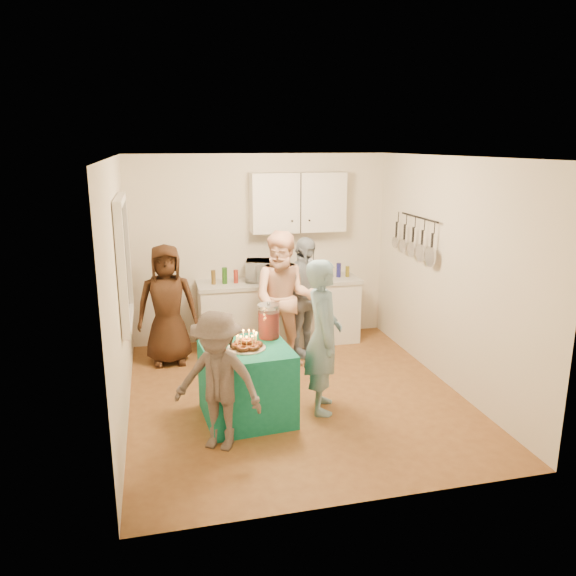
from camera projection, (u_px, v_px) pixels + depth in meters
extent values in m
plane|color=brown|center=(295.00, 395.00, 6.28)|extent=(4.00, 4.00, 0.00)
plane|color=white|center=(296.00, 157.00, 5.63)|extent=(4.00, 4.00, 0.00)
plane|color=silver|center=(260.00, 249.00, 7.83)|extent=(3.60, 3.60, 0.00)
plane|color=silver|center=(120.00, 293.00, 5.54)|extent=(4.00, 4.00, 0.00)
plane|color=silver|center=(449.00, 273.00, 6.36)|extent=(4.00, 4.00, 0.00)
cube|color=black|center=(122.00, 262.00, 5.77)|extent=(0.04, 1.00, 1.20)
cube|color=white|center=(279.00, 314.00, 7.82)|extent=(2.20, 0.58, 0.86)
cube|color=beige|center=(279.00, 282.00, 7.70)|extent=(2.24, 0.62, 0.05)
cube|color=white|center=(298.00, 202.00, 7.64)|extent=(1.30, 0.30, 0.80)
cube|color=black|center=(417.00, 238.00, 6.93)|extent=(0.12, 1.00, 0.60)
imported|color=white|center=(265.00, 271.00, 7.62)|extent=(0.59, 0.46, 0.29)
cube|color=#117259|center=(247.00, 383.00, 5.68)|extent=(0.92, 0.92, 0.76)
cylinder|color=#AE100D|center=(269.00, 322.00, 5.83)|extent=(0.22, 0.22, 0.34)
imported|color=#7CA2B4|center=(323.00, 337.00, 5.75)|extent=(0.51, 0.66, 1.62)
imported|color=#542F18|center=(167.00, 305.00, 7.03)|extent=(0.75, 0.49, 1.54)
imported|color=#FFA385|center=(285.00, 300.00, 6.92)|extent=(0.98, 0.85, 1.71)
imported|color=#112239|center=(304.00, 297.00, 7.29)|extent=(0.98, 0.85, 1.58)
imported|color=#514540|center=(218.00, 381.00, 5.05)|extent=(0.98, 0.85, 1.31)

